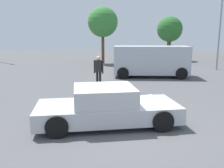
{
  "coord_description": "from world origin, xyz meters",
  "views": [
    {
      "loc": [
        0.36,
        -7.15,
        2.78
      ],
      "look_at": [
        -0.32,
        2.19,
        0.9
      ],
      "focal_mm": 38.73,
      "sensor_mm": 36.0,
      "label": 1
    }
  ],
  "objects_px": {
    "sedan_foreground": "(107,107)",
    "van_white": "(151,60)",
    "dog": "(148,97)",
    "light_post_mid": "(221,18)",
    "pedestrian": "(99,69)"
  },
  "relations": [
    {
      "from": "van_white",
      "to": "light_post_mid",
      "type": "relative_size",
      "value": 0.82
    },
    {
      "from": "dog",
      "to": "van_white",
      "type": "height_order",
      "value": "van_white"
    },
    {
      "from": "dog",
      "to": "pedestrian",
      "type": "relative_size",
      "value": 0.34
    },
    {
      "from": "sedan_foreground",
      "to": "light_post_mid",
      "type": "distance_m",
      "value": 15.91
    },
    {
      "from": "pedestrian",
      "to": "sedan_foreground",
      "type": "bearing_deg",
      "value": 26.75
    },
    {
      "from": "pedestrian",
      "to": "dog",
      "type": "bearing_deg",
      "value": 54.7
    },
    {
      "from": "van_white",
      "to": "sedan_foreground",
      "type": "bearing_deg",
      "value": 75.3
    },
    {
      "from": "sedan_foreground",
      "to": "van_white",
      "type": "distance_m",
      "value": 9.55
    },
    {
      "from": "sedan_foreground",
      "to": "pedestrian",
      "type": "distance_m",
      "value": 5.73
    },
    {
      "from": "dog",
      "to": "light_post_mid",
      "type": "xyz_separation_m",
      "value": [
        6.45,
        10.87,
        3.92
      ]
    },
    {
      "from": "dog",
      "to": "van_white",
      "type": "relative_size",
      "value": 0.12
    },
    {
      "from": "dog",
      "to": "van_white",
      "type": "distance_m",
      "value": 6.95
    },
    {
      "from": "light_post_mid",
      "to": "sedan_foreground",
      "type": "bearing_deg",
      "value": -120.91
    },
    {
      "from": "sedan_foreground",
      "to": "dog",
      "type": "height_order",
      "value": "sedan_foreground"
    },
    {
      "from": "van_white",
      "to": "pedestrian",
      "type": "bearing_deg",
      "value": 47.94
    }
  ]
}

